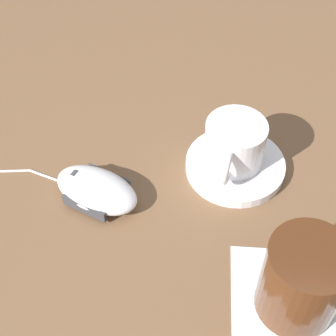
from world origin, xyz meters
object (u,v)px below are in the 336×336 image
object	(u,v)px
saucer	(235,166)
drinking_glass	(302,280)
computer_mouse	(97,190)
coffee_cup	(234,144)

from	to	relation	value
saucer	drinking_glass	distance (m)	0.20
saucer	computer_mouse	world-z (taller)	computer_mouse
drinking_glass	computer_mouse	bearing A→B (deg)	-113.38
saucer	drinking_glass	xyz separation A→B (m)	(0.18, 0.08, 0.05)
computer_mouse	drinking_glass	xyz separation A→B (m)	(0.10, 0.24, 0.03)
saucer	coffee_cup	distance (m)	0.04
coffee_cup	computer_mouse	distance (m)	0.18
coffee_cup	computer_mouse	size ratio (longest dim) A/B	0.85
saucer	computer_mouse	bearing A→B (deg)	-65.13
saucer	computer_mouse	size ratio (longest dim) A/B	1.05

